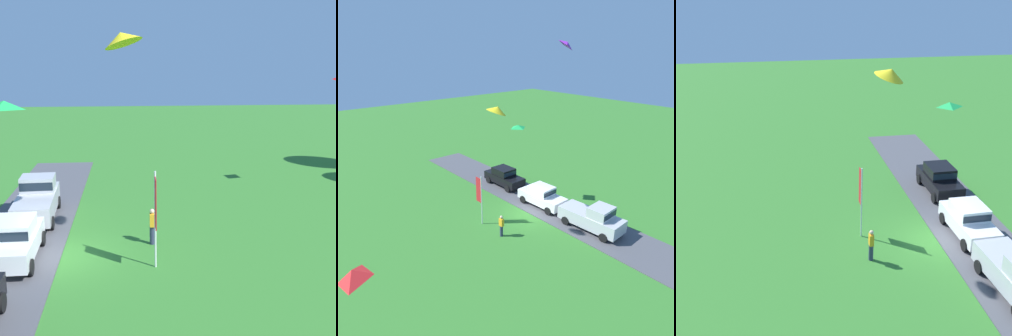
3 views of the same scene
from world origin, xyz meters
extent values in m
plane|color=#337528|center=(0.00, 0.00, 0.00)|extent=(120.00, 120.00, 0.00)
cube|color=#4C4C51|center=(0.00, -2.39, 0.03)|extent=(36.00, 4.40, 0.06)
cylinder|color=black|center=(-3.15, -1.11, 0.40)|extent=(0.69, 0.27, 0.68)
cube|color=white|center=(0.35, -2.03, 0.80)|extent=(4.44, 1.90, 0.80)
cube|color=white|center=(0.45, -2.03, 1.55)|extent=(2.04, 1.69, 0.70)
cube|color=#19232D|center=(0.45, -2.03, 1.55)|extent=(2.08, 1.65, 0.38)
cylinder|color=black|center=(-1.13, -2.92, 0.40)|extent=(0.69, 0.26, 0.68)
cylinder|color=black|center=(-1.17, -1.21, 0.40)|extent=(0.69, 0.26, 0.68)
cylinder|color=black|center=(1.86, -2.85, 0.40)|extent=(0.69, 0.26, 0.68)
cylinder|color=black|center=(1.82, -1.14, 0.40)|extent=(0.69, 0.26, 0.68)
cube|color=black|center=(5.99, -2.41, 0.80)|extent=(4.41, 1.82, 0.80)
cube|color=black|center=(6.09, -2.41, 1.55)|extent=(2.01, 1.65, 0.70)
cube|color=#19232D|center=(6.09, -2.41, 1.55)|extent=(2.05, 1.62, 0.38)
cylinder|color=black|center=(4.50, -3.28, 0.40)|extent=(0.68, 0.24, 0.68)
cylinder|color=black|center=(4.49, -1.57, 0.40)|extent=(0.68, 0.24, 0.68)
cylinder|color=black|center=(7.49, -3.26, 0.40)|extent=(0.68, 0.24, 0.68)
cylinder|color=black|center=(7.48, -1.55, 0.40)|extent=(0.68, 0.24, 0.68)
cylinder|color=#2D334C|center=(-1.07, 3.82, 0.44)|extent=(0.24, 0.24, 0.88)
cube|color=orange|center=(-1.07, 3.82, 1.18)|extent=(0.36, 0.22, 0.60)
sphere|color=beige|center=(-1.07, 3.82, 1.60)|extent=(0.22, 0.22, 0.22)
cylinder|color=silver|center=(1.32, 3.85, 2.05)|extent=(0.08, 0.08, 4.09)
cube|color=red|center=(1.67, 3.85, 2.86)|extent=(0.64, 0.04, 2.05)
cone|color=yellow|center=(0.75, 2.66, 9.17)|extent=(2.03, 2.05, 0.92)
pyramid|color=green|center=(2.88, -1.34, 6.91)|extent=(1.19, 1.21, 0.31)
camera|label=1|loc=(19.15, 2.95, 8.60)|focal=50.00mm
camera|label=2|loc=(-17.52, 17.35, 13.54)|focal=35.00mm
camera|label=3|loc=(-20.93, 8.56, 13.51)|focal=50.00mm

